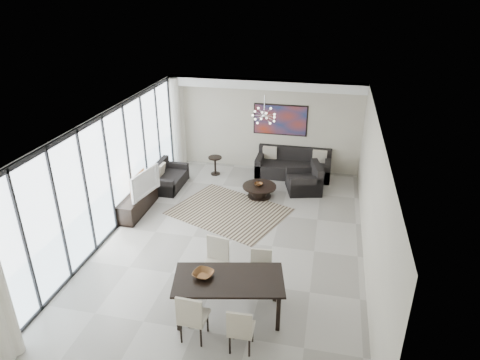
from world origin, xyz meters
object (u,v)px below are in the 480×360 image
(sofa_main, at_px, (293,167))
(television, at_px, (142,182))
(tv_console, at_px, (138,203))
(dining_table, at_px, (229,283))
(coffee_table, at_px, (259,190))

(sofa_main, distance_m, television, 4.84)
(tv_console, height_order, dining_table, dining_table)
(coffee_table, xyz_separation_m, television, (-2.83, -1.50, 0.66))
(sofa_main, bearing_deg, coffee_table, -115.24)
(sofa_main, distance_m, tv_console, 4.95)
(sofa_main, distance_m, dining_table, 6.48)
(television, relative_size, dining_table, 0.56)
(sofa_main, xyz_separation_m, tv_console, (-3.77, -3.20, -0.02))
(coffee_table, distance_m, television, 3.27)
(sofa_main, xyz_separation_m, dining_table, (-0.51, -6.44, 0.44))
(coffee_table, bearing_deg, dining_table, -86.67)
(coffee_table, xyz_separation_m, tv_console, (-2.99, -1.54, 0.07))
(tv_console, xyz_separation_m, dining_table, (3.27, -3.24, 0.47))
(sofa_main, bearing_deg, television, -138.82)
(coffee_table, distance_m, dining_table, 4.82)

